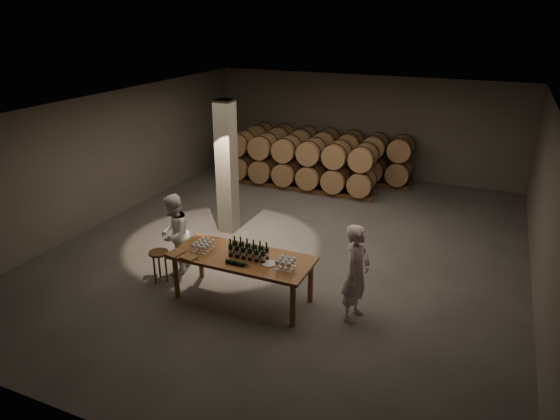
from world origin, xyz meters
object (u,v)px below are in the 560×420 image
at_px(notebook_near, 189,257).
at_px(stool, 159,257).
at_px(tasting_table, 242,261).
at_px(bottle_cluster, 249,251).
at_px(person_man, 356,273).
at_px(person_woman, 174,234).
at_px(plate, 269,264).

height_order(notebook_near, stool, notebook_near).
distance_m(tasting_table, bottle_cluster, 0.26).
height_order(notebook_near, person_man, person_man).
bearing_deg(tasting_table, person_man, 7.07).
height_order(notebook_near, person_woman, person_woman).
relative_size(person_man, person_woman, 1.05).
distance_m(bottle_cluster, stool, 2.03).
distance_m(tasting_table, notebook_near, 0.97).
relative_size(bottle_cluster, plate, 2.85).
xyz_separation_m(plate, notebook_near, (-1.42, -0.38, 0.01)).
bearing_deg(notebook_near, stool, 165.75).
xyz_separation_m(tasting_table, bottle_cluster, (0.13, 0.00, 0.23)).
height_order(plate, person_woman, person_woman).
relative_size(tasting_table, person_woman, 1.54).
xyz_separation_m(bottle_cluster, person_man, (1.93, 0.25, -0.14)).
relative_size(bottle_cluster, person_woman, 0.44).
bearing_deg(tasting_table, person_woman, 167.08).
xyz_separation_m(notebook_near, person_man, (2.91, 0.71, -0.03)).
bearing_deg(stool, bottle_cluster, 1.61).
bearing_deg(bottle_cluster, notebook_near, -155.23).
height_order(stool, person_man, person_man).
height_order(plate, person_man, person_man).
distance_m(bottle_cluster, notebook_near, 1.09).
bearing_deg(tasting_table, notebook_near, -151.99).
bearing_deg(bottle_cluster, person_woman, 168.04).
distance_m(tasting_table, person_man, 2.08).
xyz_separation_m(bottle_cluster, person_woman, (-1.90, 0.40, -0.18)).
height_order(tasting_table, person_man, person_man).
bearing_deg(stool, person_man, 4.53).
bearing_deg(person_woman, tasting_table, 61.49).
bearing_deg(plate, person_woman, 168.45).
xyz_separation_m(bottle_cluster, plate, (0.44, -0.08, -0.12)).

